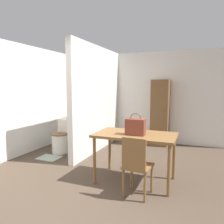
# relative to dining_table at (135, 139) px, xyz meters

# --- Properties ---
(ground_plane) EXTENTS (16.00, 16.00, 0.00)m
(ground_plane) POSITION_rel_dining_table_xyz_m (-0.74, -1.29, -0.71)
(ground_plane) COLOR #4C3D30
(wall_back) EXTENTS (5.05, 0.12, 2.50)m
(wall_back) POSITION_rel_dining_table_xyz_m (-0.74, 2.76, 0.54)
(wall_back) COLOR white
(wall_back) RESTS_ON ground_plane
(wall_left) EXTENTS (0.12, 4.98, 2.50)m
(wall_left) POSITION_rel_dining_table_xyz_m (-2.83, 0.71, 0.54)
(wall_left) COLOR white
(wall_left) RESTS_ON ground_plane
(partition_wall) EXTENTS (0.12, 2.51, 2.50)m
(partition_wall) POSITION_rel_dining_table_xyz_m (-1.36, 1.44, 0.54)
(partition_wall) COLOR white
(partition_wall) RESTS_ON ground_plane
(dining_table) EXTENTS (1.29, 0.75, 0.80)m
(dining_table) POSITION_rel_dining_table_xyz_m (0.00, 0.00, 0.00)
(dining_table) COLOR brown
(dining_table) RESTS_ON ground_plane
(wooden_chair) EXTENTS (0.41, 0.41, 0.88)m
(wooden_chair) POSITION_rel_dining_table_xyz_m (0.16, -0.50, -0.24)
(wooden_chair) COLOR brown
(wooden_chair) RESTS_ON ground_plane
(toilet) EXTENTS (0.40, 0.54, 0.77)m
(toilet) POSITION_rel_dining_table_xyz_m (-2.06, 0.89, -0.39)
(toilet) COLOR silver
(toilet) RESTS_ON ground_plane
(handbag) EXTENTS (0.30, 0.16, 0.34)m
(handbag) POSITION_rel_dining_table_xyz_m (0.02, -0.07, 0.22)
(handbag) COLOR brown
(handbag) RESTS_ON dining_table
(wooden_cabinet) EXTENTS (0.45, 0.47, 1.73)m
(wooden_cabinet) POSITION_rel_dining_table_xyz_m (-0.02, 2.45, 0.15)
(wooden_cabinet) COLOR brown
(wooden_cabinet) RESTS_ON ground_plane
(bath_mat) EXTENTS (0.47, 0.38, 0.01)m
(bath_mat) POSITION_rel_dining_table_xyz_m (-2.06, 0.42, -0.71)
(bath_mat) COLOR #99A899
(bath_mat) RESTS_ON ground_plane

